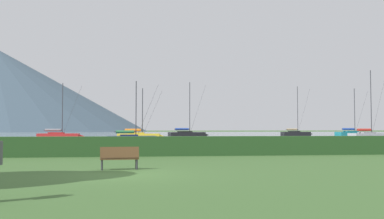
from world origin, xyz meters
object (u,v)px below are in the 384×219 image
object	(u,v)px
sailboat_slip_1	(369,136)
sailboat_slip_5	(139,136)
sailboat_slip_8	(187,134)
sailboat_slip_4	(59,136)
sailboat_slip_0	(296,133)
sailboat_slip_2	(353,134)
sailboat_slip_3	(132,139)
park_bench_under_tree	(119,157)

from	to	relation	value
sailboat_slip_1	sailboat_slip_5	distance (m)	37.11
sailboat_slip_8	sailboat_slip_4	bearing A→B (deg)	-162.57
sailboat_slip_0	sailboat_slip_1	world-z (taller)	sailboat_slip_0
sailboat_slip_2	sailboat_slip_3	distance (m)	55.91
sailboat_slip_0	sailboat_slip_2	size ratio (longest dim) A/B	1.16
sailboat_slip_5	park_bench_under_tree	xyz separation A→B (m)	(-1.30, -47.65, -0.07)
sailboat_slip_2	sailboat_slip_5	distance (m)	47.83
sailboat_slip_1	sailboat_slip_4	world-z (taller)	sailboat_slip_1
sailboat_slip_4	sailboat_slip_5	bearing A→B (deg)	-18.38
park_bench_under_tree	sailboat_slip_4	bearing A→B (deg)	97.86
sailboat_slip_3	sailboat_slip_4	distance (m)	22.46
sailboat_slip_3	park_bench_under_tree	world-z (taller)	sailboat_slip_3
sailboat_slip_1	sailboat_slip_3	distance (m)	40.58
sailboat_slip_2	sailboat_slip_4	world-z (taller)	sailboat_slip_2
sailboat_slip_1	sailboat_slip_8	xyz separation A→B (m)	(-27.78, 16.63, 0.03)
sailboat_slip_3	park_bench_under_tree	size ratio (longest dim) A/B	4.58
sailboat_slip_3	sailboat_slip_8	bearing A→B (deg)	68.79
sailboat_slip_0	sailboat_slip_5	xyz separation A→B (m)	(-37.01, -30.79, -0.06)
sailboat_slip_1	sailboat_slip_2	size ratio (longest dim) A/B	1.11
sailboat_slip_0	sailboat_slip_4	distance (m)	56.23
sailboat_slip_4	sailboat_slip_8	bearing A→B (deg)	28.35
sailboat_slip_3	park_bench_under_tree	distance (m)	32.81
sailboat_slip_1	sailboat_slip_2	bearing A→B (deg)	59.78
sailboat_slip_2	sailboat_slip_5	xyz separation A→B (m)	(-44.35, -17.92, -0.07)
sailboat_slip_1	sailboat_slip_8	size ratio (longest dim) A/B	1.05
sailboat_slip_2	sailboat_slip_5	world-z (taller)	sailboat_slip_2
sailboat_slip_2	sailboat_slip_3	world-z (taller)	sailboat_slip_2
sailboat_slip_4	sailboat_slip_8	distance (m)	24.78
sailboat_slip_1	sailboat_slip_5	xyz separation A→B (m)	(-37.10, 0.76, -0.04)
sailboat_slip_8	sailboat_slip_5	bearing A→B (deg)	-130.70
sailboat_slip_3	sailboat_slip_1	bearing A→B (deg)	17.60
sailboat_slip_5	park_bench_under_tree	distance (m)	47.67
sailboat_slip_4	sailboat_slip_5	xyz separation A→B (m)	(12.62, -4.35, -0.01)
sailboat_slip_5	sailboat_slip_8	size ratio (longest dim) A/B	0.74
sailboat_slip_1	sailboat_slip_2	world-z (taller)	sailboat_slip_1
sailboat_slip_0	sailboat_slip_1	distance (m)	31.55
sailboat_slip_5	park_bench_under_tree	size ratio (longest dim) A/B	4.94
sailboat_slip_8	park_bench_under_tree	xyz separation A→B (m)	(-10.62, -63.52, -0.15)
sailboat_slip_5	sailboat_slip_0	bearing A→B (deg)	45.20
sailboat_slip_0	park_bench_under_tree	bearing A→B (deg)	-119.18
sailboat_slip_0	sailboat_slip_2	bearing A→B (deg)	-63.46
sailboat_slip_1	sailboat_slip_3	size ratio (longest dim) A/B	1.53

